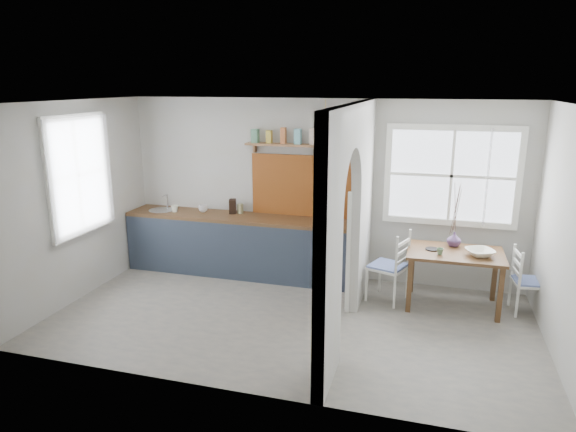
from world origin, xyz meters
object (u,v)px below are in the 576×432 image
(dining_table, at_px, (453,279))
(chair_right, at_px, (530,281))
(kettle, at_px, (330,214))
(vase, at_px, (454,239))
(chair_left, at_px, (388,265))

(dining_table, distance_m, chair_right, 0.91)
(kettle, bearing_deg, dining_table, -14.92)
(dining_table, relative_size, vase, 6.21)
(kettle, height_order, vase, kettle)
(chair_left, relative_size, kettle, 3.90)
(chair_left, bearing_deg, chair_right, 112.42)
(chair_left, bearing_deg, vase, 127.32)
(chair_left, relative_size, vase, 5.06)
(vase, bearing_deg, chair_left, -162.30)
(dining_table, relative_size, chair_left, 1.23)
(dining_table, bearing_deg, kettle, 167.79)
(kettle, relative_size, vase, 1.30)
(chair_right, bearing_deg, dining_table, 86.30)
(kettle, xyz_separation_m, vase, (1.67, -0.14, -0.19))
(chair_left, bearing_deg, kettle, -95.07)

